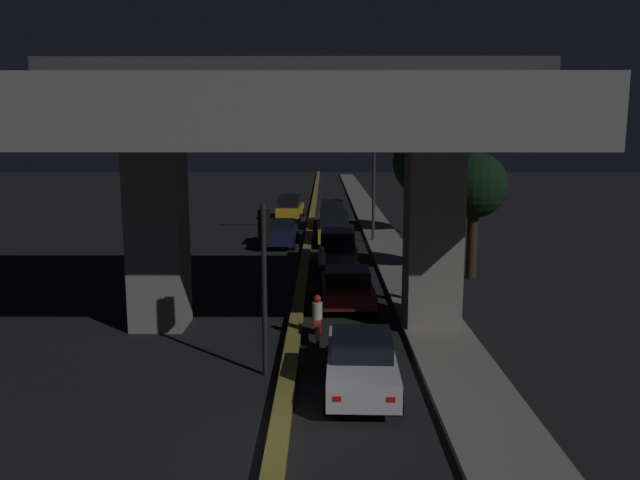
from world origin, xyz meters
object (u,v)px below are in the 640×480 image
object	(u,v)px
traffic_light_left_of_median	(264,259)
street_lamp	(367,165)
car_taxi_yellow_fourth	(333,226)
car_dark_blue_lead_oncoming	(280,233)
car_taxi_yellow_second_oncoming	(290,207)
car_dark_red_second	(347,287)
car_dark_green_fifth	(332,215)
motorcycle_red_filtering_near	(317,321)
car_grey_third	(338,246)
motorcycle_black_filtering_mid	(322,265)
car_white_lead	(361,361)
pedestrian_on_sidewalk	(420,280)

from	to	relation	value
traffic_light_left_of_median	street_lamp	xyz separation A→B (m)	(4.15, 21.24, 1.50)
car_taxi_yellow_fourth	street_lamp	bearing A→B (deg)	-81.11
car_dark_blue_lead_oncoming	car_taxi_yellow_second_oncoming	xyz separation A→B (m)	(-0.03, 12.00, 0.19)
car_dark_red_second	traffic_light_left_of_median	bearing A→B (deg)	159.37
traffic_light_left_of_median	car_dark_red_second	distance (m)	7.78
car_taxi_yellow_fourth	car_dark_blue_lead_oncoming	distance (m)	3.26
street_lamp	car_dark_green_fifth	bearing A→B (deg)	110.80
motorcycle_red_filtering_near	car_grey_third	bearing A→B (deg)	-6.44
car_dark_green_fifth	motorcycle_black_filtering_mid	world-z (taller)	car_dark_green_fifth
car_taxi_yellow_fourth	car_taxi_yellow_second_oncoming	size ratio (longest dim) A/B	0.95
traffic_light_left_of_median	car_taxi_yellow_second_oncoming	distance (m)	32.16
car_dark_red_second	car_dark_green_fifth	size ratio (longest dim) A/B	0.90
car_white_lead	car_dark_blue_lead_oncoming	distance (m)	21.42
car_taxi_yellow_second_oncoming	motorcycle_red_filtering_near	xyz separation A→B (m)	(2.40, -29.27, -0.34)
car_taxi_yellow_second_oncoming	traffic_light_left_of_median	bearing A→B (deg)	4.72
car_white_lead	motorcycle_black_filtering_mid	world-z (taller)	car_white_lead
car_white_lead	car_grey_third	world-z (taller)	car_grey_third
street_lamp	motorcycle_red_filtering_near	world-z (taller)	street_lamp
car_taxi_yellow_fourth	motorcycle_red_filtering_near	size ratio (longest dim) A/B	2.29
car_dark_green_fifth	pedestrian_on_sidewalk	size ratio (longest dim) A/B	2.84
traffic_light_left_of_median	car_taxi_yellow_fourth	xyz separation A→B (m)	(2.13, 20.87, -2.15)
car_white_lead	car_taxi_yellow_fourth	xyz separation A→B (m)	(-0.38, 21.93, 0.28)
car_dark_blue_lead_oncoming	car_taxi_yellow_second_oncoming	world-z (taller)	car_taxi_yellow_second_oncoming
car_taxi_yellow_fourth	car_dark_green_fifth	xyz separation A→B (m)	(0.02, 5.64, 0.00)
traffic_light_left_of_median	car_dark_blue_lead_oncoming	size ratio (longest dim) A/B	1.02
car_dark_green_fifth	pedestrian_on_sidewalk	xyz separation A→B (m)	(3.07, -19.58, -0.05)
car_taxi_yellow_fourth	traffic_light_left_of_median	bearing A→B (deg)	172.80
car_grey_third	car_taxi_yellow_second_oncoming	xyz separation A→B (m)	(-3.31, 17.64, -0.01)
car_taxi_yellow_second_oncoming	motorcycle_red_filtering_near	distance (m)	29.37
car_white_lead	car_dark_blue_lead_oncoming	world-z (taller)	car_white_lead
car_dark_blue_lead_oncoming	motorcycle_red_filtering_near	xyz separation A→B (m)	(2.38, -17.28, -0.15)
car_white_lead	motorcycle_red_filtering_near	size ratio (longest dim) A/B	2.15
car_grey_third	motorcycle_red_filtering_near	world-z (taller)	car_grey_third
car_dark_green_fifth	car_taxi_yellow_second_oncoming	bearing A→B (deg)	29.68
car_dark_green_fifth	car_dark_blue_lead_oncoming	bearing A→B (deg)	153.64
car_dark_blue_lead_oncoming	motorcycle_red_filtering_near	distance (m)	17.44
car_dark_green_fifth	motorcycle_red_filtering_near	xyz separation A→B (m)	(-0.79, -23.71, -0.41)
car_taxi_yellow_fourth	car_white_lead	bearing A→B (deg)	179.64
traffic_light_left_of_median	car_taxi_yellow_second_oncoming	world-z (taller)	traffic_light_left_of_median
street_lamp	pedestrian_on_sidewalk	world-z (taller)	street_lamp
car_white_lead	car_dark_red_second	world-z (taller)	car_white_lead
street_lamp	motorcycle_black_filtering_mid	distance (m)	10.95
car_white_lead	car_taxi_yellow_second_oncoming	xyz separation A→B (m)	(-3.56, 33.13, 0.21)
car_white_lead	car_dark_blue_lead_oncoming	xyz separation A→B (m)	(-3.53, 21.13, 0.02)
car_dark_green_fifth	motorcycle_black_filtering_mid	xyz separation A→B (m)	(-0.67, -15.09, -0.40)
car_grey_third	pedestrian_on_sidewalk	xyz separation A→B (m)	(2.95, -7.50, 0.01)
motorcycle_red_filtering_near	car_taxi_yellow_second_oncoming	bearing A→B (deg)	2.71
street_lamp	pedestrian_on_sidewalk	xyz separation A→B (m)	(1.07, -14.31, -3.69)
car_white_lead	motorcycle_black_filtering_mid	size ratio (longest dim) A/B	2.43
car_white_lead	car_dark_red_second	bearing A→B (deg)	2.14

